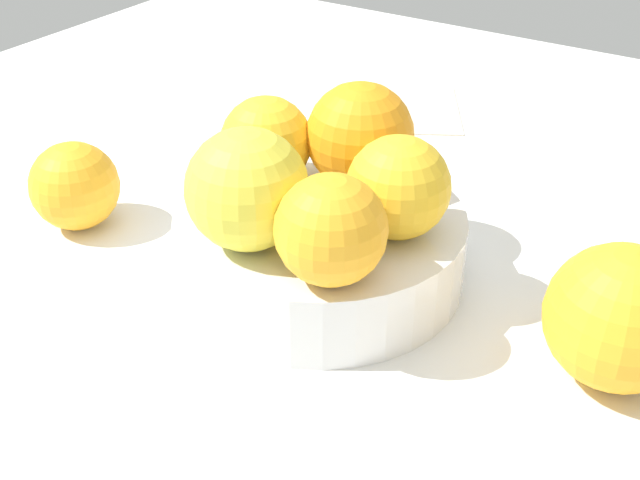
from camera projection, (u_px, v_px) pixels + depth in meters
The scene contains 10 objects.
ground_plane at pixel (320, 288), 54.83cm from camera, with size 110.00×110.00×2.00cm, color white.
fruit_bowl at pixel (320, 248), 53.06cm from camera, with size 18.95×18.95×4.84cm.
orange_in_bowl_0 at pixel (247, 189), 46.89cm from camera, with size 7.36×7.36×7.36cm, color yellow.
orange_in_bowl_1 at pixel (355, 135), 53.41cm from camera, with size 7.22×7.22×7.22cm, color orange.
orange_in_bowl_2 at pixel (398, 187), 48.14cm from camera, with size 6.36×6.36×6.36cm, color yellow.
orange_in_bowl_3 at pixel (266, 142), 53.71cm from camera, with size 6.17×6.17×6.17cm, color yellow.
orange_in_bowl_4 at pixel (331, 230), 44.04cm from camera, with size 6.36×6.36×6.36cm, color #F9A823.
orange_loose_0 at pixel (620, 317), 43.78cm from camera, with size 8.27×8.27×8.27cm, color #F9A823.
orange_loose_1 at pixel (75, 186), 58.30cm from camera, with size 6.48×6.48×6.48cm, color #F9A823.
folded_napkin at pixel (396, 107), 78.26cm from camera, with size 12.00×12.00×0.30cm, color beige.
Camera 1 is at (-24.11, 37.46, 31.12)cm, focal length 45.27 mm.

